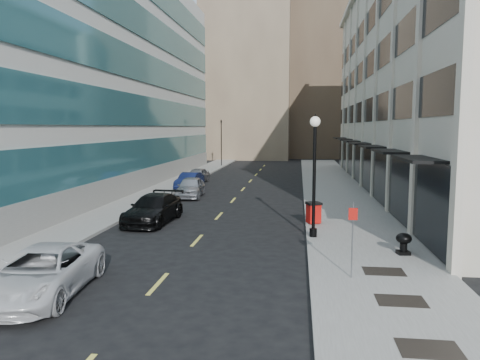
% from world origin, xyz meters
% --- Properties ---
extents(ground, '(160.00, 160.00, 0.00)m').
position_xyz_m(ground, '(0.00, 0.00, 0.00)').
color(ground, black).
rests_on(ground, ground).
extents(sidewalk_right, '(5.00, 80.00, 0.15)m').
position_xyz_m(sidewalk_right, '(7.50, 20.00, 0.07)').
color(sidewalk_right, gray).
rests_on(sidewalk_right, ground).
extents(sidewalk_left, '(3.00, 80.00, 0.15)m').
position_xyz_m(sidewalk_left, '(-6.50, 20.00, 0.07)').
color(sidewalk_left, gray).
rests_on(sidewalk_left, ground).
extents(building_right, '(15.30, 46.50, 18.25)m').
position_xyz_m(building_right, '(16.94, 26.99, 8.99)').
color(building_right, beige).
rests_on(building_right, ground).
extents(building_left, '(16.14, 46.00, 20.00)m').
position_xyz_m(building_left, '(-15.95, 27.00, 9.99)').
color(building_left, silver).
rests_on(building_left, ground).
extents(skyline_tan_near, '(14.00, 18.00, 28.00)m').
position_xyz_m(skyline_tan_near, '(-4.00, 68.00, 14.00)').
color(skyline_tan_near, '#867357').
rests_on(skyline_tan_near, ground).
extents(skyline_brown, '(12.00, 16.00, 34.00)m').
position_xyz_m(skyline_brown, '(8.00, 72.00, 17.00)').
color(skyline_brown, brown).
rests_on(skyline_brown, ground).
extents(skyline_tan_far, '(12.00, 14.00, 22.00)m').
position_xyz_m(skyline_tan_far, '(-14.00, 78.00, 11.00)').
color(skyline_tan_far, '#867357').
rests_on(skyline_tan_far, ground).
extents(skyline_stone, '(10.00, 14.00, 20.00)m').
position_xyz_m(skyline_stone, '(18.00, 66.00, 10.00)').
color(skyline_stone, beige).
rests_on(skyline_stone, ground).
extents(grate_near, '(1.40, 1.00, 0.01)m').
position_xyz_m(grate_near, '(7.60, -2.00, 0.15)').
color(grate_near, black).
rests_on(grate_near, sidewalk_right).
extents(grate_mid, '(1.40, 1.00, 0.01)m').
position_xyz_m(grate_mid, '(7.60, 1.00, 0.15)').
color(grate_mid, black).
rests_on(grate_mid, sidewalk_right).
extents(grate_far, '(1.40, 1.00, 0.01)m').
position_xyz_m(grate_far, '(7.60, 3.80, 0.15)').
color(grate_far, black).
rests_on(grate_far, sidewalk_right).
extents(road_centerline, '(0.15, 68.20, 0.01)m').
position_xyz_m(road_centerline, '(0.00, 17.00, 0.01)').
color(road_centerline, '#D8CC4C').
rests_on(road_centerline, ground).
extents(traffic_signal, '(0.66, 0.66, 6.98)m').
position_xyz_m(traffic_signal, '(-5.50, 48.00, 5.72)').
color(traffic_signal, black).
rests_on(traffic_signal, ground).
extents(car_white_van, '(2.92, 5.53, 1.48)m').
position_xyz_m(car_white_van, '(-3.20, 0.48, 0.74)').
color(car_white_van, silver).
rests_on(car_white_van, ground).
extents(car_black_pickup, '(2.45, 5.38, 1.53)m').
position_xyz_m(car_black_pickup, '(-3.20, 11.63, 0.76)').
color(car_black_pickup, black).
rests_on(car_black_pickup, ground).
extents(car_silver_sedan, '(2.10, 4.56, 1.51)m').
position_xyz_m(car_silver_sedan, '(-3.33, 21.00, 0.76)').
color(car_silver_sedan, '#96989E').
rests_on(car_silver_sedan, ground).
extents(car_blue_sedan, '(1.78, 4.22, 1.36)m').
position_xyz_m(car_blue_sedan, '(-4.52, 25.63, 0.68)').
color(car_blue_sedan, '#121B44').
rests_on(car_blue_sedan, ground).
extents(car_grey_sedan, '(1.92, 4.13, 1.37)m').
position_xyz_m(car_grey_sedan, '(-4.80, 30.04, 0.68)').
color(car_grey_sedan, slate).
rests_on(car_grey_sedan, ground).
extents(trash_bin, '(0.90, 0.90, 1.13)m').
position_xyz_m(trash_bin, '(5.40, 11.78, 0.76)').
color(trash_bin, '#B6100C').
rests_on(trash_bin, sidewalk_right).
extents(lamppost, '(0.47, 0.47, 5.64)m').
position_xyz_m(lamppost, '(5.30, 8.80, 3.46)').
color(lamppost, black).
rests_on(lamppost, sidewalk_right).
extents(sign_post, '(0.30, 0.06, 2.54)m').
position_xyz_m(sign_post, '(6.40, 2.99, 1.77)').
color(sign_post, slate).
rests_on(sign_post, sidewalk_right).
extents(urn_planter, '(0.62, 0.62, 0.86)m').
position_xyz_m(urn_planter, '(8.77, 6.21, 0.67)').
color(urn_planter, black).
rests_on(urn_planter, sidewalk_right).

